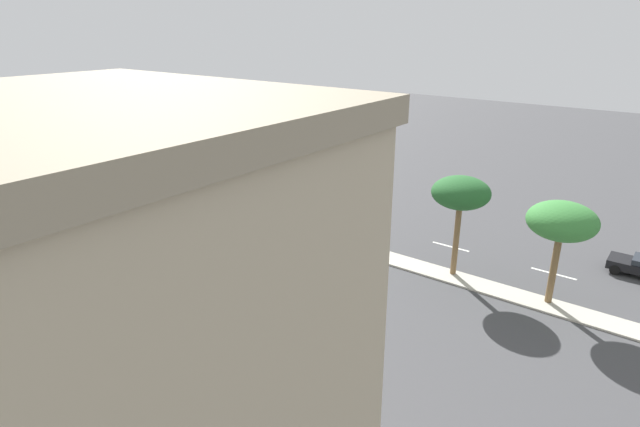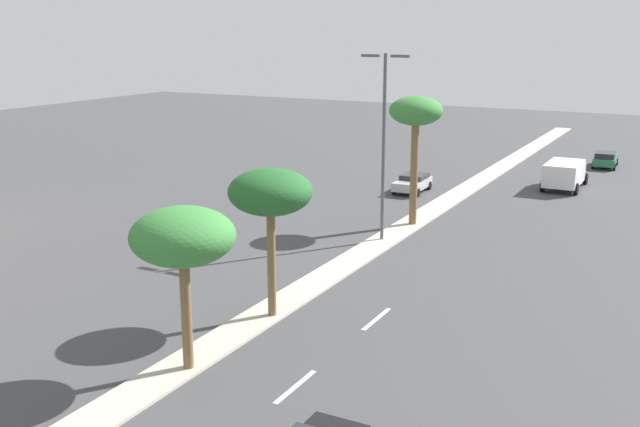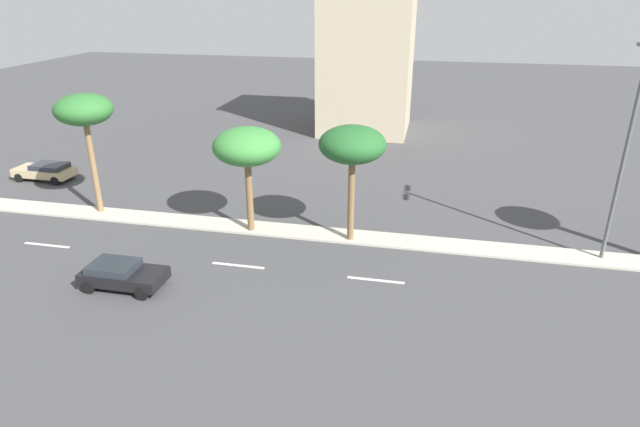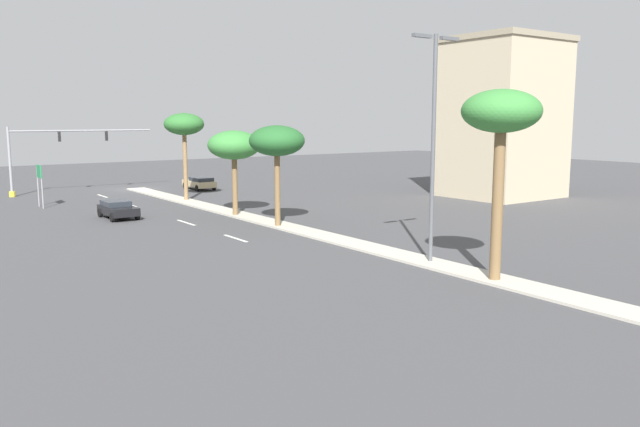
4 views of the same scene
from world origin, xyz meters
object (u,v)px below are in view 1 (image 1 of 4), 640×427
object	(u,v)px
sedan_silver_left	(148,199)
street_lamp_center	(289,151)
palm_tree_inboard	(562,222)
box_truck	(189,159)
palm_tree_rear	(461,194)
palm_tree_leading	(251,135)
sedan_green_leading	(141,147)

from	to	relation	value
sedan_silver_left	street_lamp_center	bearing A→B (deg)	-76.38
palm_tree_inboard	box_truck	bearing A→B (deg)	80.97
palm_tree_rear	palm_tree_leading	xyz separation A→B (m)	(-0.21, 17.48, 1.50)
palm_tree_leading	box_truck	bearing A→B (deg)	68.09
palm_tree_inboard	sedan_green_leading	xyz separation A→B (m)	(7.82, 50.62, -4.33)
box_truck	street_lamp_center	bearing A→B (deg)	-108.52
sedan_silver_left	box_truck	distance (m)	12.06
street_lamp_center	sedan_green_leading	bearing A→B (deg)	75.16
palm_tree_inboard	box_truck	size ratio (longest dim) A/B	1.07
palm_tree_leading	box_truck	distance (m)	18.23
sedan_silver_left	palm_tree_leading	bearing A→B (deg)	-68.94
palm_tree_leading	street_lamp_center	world-z (taller)	street_lamp_center
palm_tree_rear	sedan_silver_left	world-z (taller)	palm_tree_rear
palm_tree_inboard	palm_tree_leading	bearing A→B (deg)	90.46
sedan_silver_left	box_truck	world-z (taller)	box_truck
palm_tree_inboard	box_truck	xyz separation A→B (m)	(6.26, 39.39, -3.85)
palm_tree_inboard	palm_tree_rear	world-z (taller)	palm_tree_rear
palm_tree_leading	street_lamp_center	distance (m)	4.26
palm_tree_leading	sedan_green_leading	distance (m)	29.11
sedan_green_leading	box_truck	size ratio (longest dim) A/B	0.75
palm_tree_inboard	sedan_green_leading	size ratio (longest dim) A/B	1.43
sedan_silver_left	sedan_green_leading	size ratio (longest dim) A/B	0.97
palm_tree_leading	sedan_green_leading	world-z (taller)	palm_tree_leading
sedan_silver_left	box_truck	xyz separation A→B (m)	(10.07, 6.62, 0.51)
palm_tree_rear	box_truck	distance (m)	34.36
street_lamp_center	palm_tree_inboard	bearing A→B (deg)	-88.46
palm_tree_rear	street_lamp_center	xyz separation A→B (m)	(-0.54, 13.29, 0.83)
palm_tree_inboard	palm_tree_leading	world-z (taller)	palm_tree_leading
palm_tree_leading	sedan_silver_left	xyz separation A→B (m)	(-3.62, 9.41, -6.31)
palm_tree_leading	sedan_silver_left	size ratio (longest dim) A/B	1.97
sedan_green_leading	box_truck	world-z (taller)	box_truck
palm_tree_inboard	palm_tree_rear	xyz separation A→B (m)	(0.02, 5.87, 0.45)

